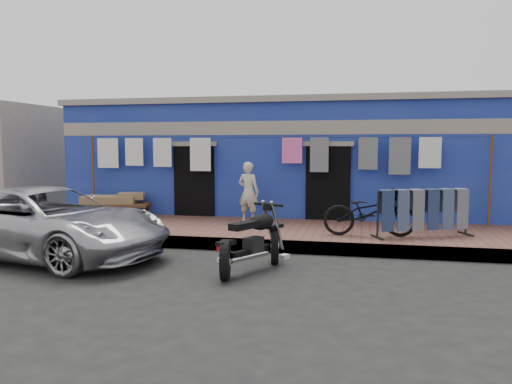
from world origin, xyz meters
name	(u,v)px	position (x,y,z in m)	size (l,w,h in m)	color
ground	(231,270)	(0.00, 0.00, 0.00)	(80.00, 80.00, 0.00)	black
sidewalk	(265,233)	(0.00, 3.00, 0.12)	(28.00, 3.00, 0.25)	brown
curb	(251,245)	(0.00, 1.55, 0.12)	(28.00, 0.10, 0.25)	gray
building	(291,159)	(0.00, 6.99, 1.69)	(12.20, 5.20, 3.36)	navy
clothesline	(261,157)	(-0.37, 4.25, 1.81)	(10.06, 0.06, 2.10)	brown
car	(46,222)	(-3.64, 0.22, 0.68)	(2.21, 4.86, 1.37)	#B8B7BD
seated_person	(248,192)	(-0.56, 3.72, 0.98)	(0.53, 0.35, 1.46)	beige
bicycle	(370,207)	(2.30, 2.41, 0.85)	(0.66, 1.86, 1.20)	black
motorcycle	(252,239)	(0.35, 0.02, 0.55)	(1.26, 1.80, 1.10)	black
charpoy	(117,205)	(-4.14, 3.92, 0.55)	(1.89, 1.17, 0.59)	brown
jeans_rack	(423,212)	(3.36, 2.58, 0.75)	(2.08, 1.23, 1.00)	black
litter_a	(255,253)	(0.14, 1.20, 0.04)	(0.20, 0.15, 0.09)	silver
litter_b	(284,257)	(0.75, 1.03, 0.04)	(0.17, 0.13, 0.09)	silver
litter_c	(224,260)	(-0.29, 0.56, 0.04)	(0.20, 0.16, 0.08)	silver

